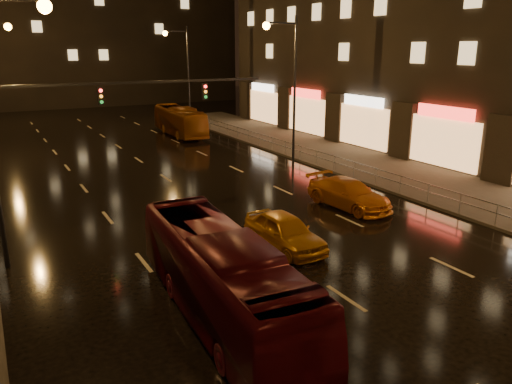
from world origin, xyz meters
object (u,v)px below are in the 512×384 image
(bus_red, at_px, (222,277))
(bus_curb, at_px, (180,121))
(taxi_near, at_px, (285,231))
(taxi_far, at_px, (349,194))

(bus_red, relative_size, bus_curb, 1.02)
(bus_red, bearing_deg, taxi_near, 42.77)
(bus_red, xyz_separation_m, bus_curb, (10.62, 32.01, -0.03))
(bus_red, relative_size, taxi_far, 1.97)
(taxi_far, bearing_deg, bus_curb, 83.61)
(taxi_near, bearing_deg, bus_red, -142.78)
(bus_red, distance_m, taxi_far, 12.42)
(bus_curb, bearing_deg, bus_red, -106.01)
(bus_red, distance_m, bus_curb, 33.73)
(bus_red, height_order, taxi_near, bus_red)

